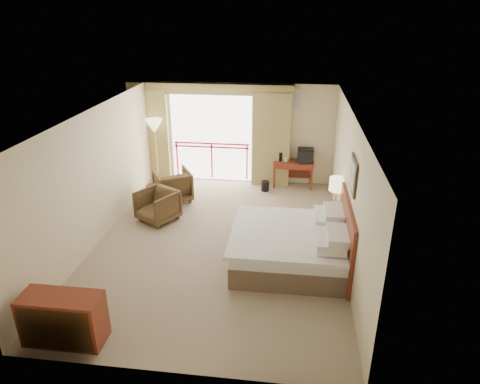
# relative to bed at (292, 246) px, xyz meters

# --- Properties ---
(floor) EXTENTS (7.00, 7.00, 0.00)m
(floor) POSITION_rel_bed_xyz_m (-1.50, 0.60, -0.38)
(floor) COLOR gray
(floor) RESTS_ON ground
(ceiling) EXTENTS (7.00, 7.00, 0.00)m
(ceiling) POSITION_rel_bed_xyz_m (-1.50, 0.60, 2.32)
(ceiling) COLOR white
(ceiling) RESTS_ON wall_back
(wall_back) EXTENTS (5.00, 0.00, 5.00)m
(wall_back) POSITION_rel_bed_xyz_m (-1.50, 4.10, 0.97)
(wall_back) COLOR beige
(wall_back) RESTS_ON ground
(wall_front) EXTENTS (5.00, 0.00, 5.00)m
(wall_front) POSITION_rel_bed_xyz_m (-1.50, -2.90, 0.97)
(wall_front) COLOR beige
(wall_front) RESTS_ON ground
(wall_left) EXTENTS (0.00, 7.00, 7.00)m
(wall_left) POSITION_rel_bed_xyz_m (-4.00, 0.60, 0.97)
(wall_left) COLOR beige
(wall_left) RESTS_ON ground
(wall_right) EXTENTS (0.00, 7.00, 7.00)m
(wall_right) POSITION_rel_bed_xyz_m (1.00, 0.60, 0.97)
(wall_right) COLOR beige
(wall_right) RESTS_ON ground
(balcony_door) EXTENTS (2.40, 0.00, 2.40)m
(balcony_door) POSITION_rel_bed_xyz_m (-2.30, 4.08, 0.82)
(balcony_door) COLOR white
(balcony_door) RESTS_ON wall_back
(balcony_railing) EXTENTS (2.09, 0.03, 1.02)m
(balcony_railing) POSITION_rel_bed_xyz_m (-2.30, 4.06, 0.44)
(balcony_railing) COLOR red
(balcony_railing) RESTS_ON wall_back
(curtain_left) EXTENTS (1.00, 0.26, 2.50)m
(curtain_left) POSITION_rel_bed_xyz_m (-3.95, 3.95, 0.87)
(curtain_left) COLOR olive
(curtain_left) RESTS_ON wall_back
(curtain_right) EXTENTS (1.00, 0.26, 2.50)m
(curtain_right) POSITION_rel_bed_xyz_m (-0.65, 3.95, 0.87)
(curtain_right) COLOR olive
(curtain_right) RESTS_ON wall_back
(valance) EXTENTS (4.40, 0.22, 0.28)m
(valance) POSITION_rel_bed_xyz_m (-2.30, 3.98, 2.17)
(valance) COLOR olive
(valance) RESTS_ON wall_back
(hvac_vent) EXTENTS (0.50, 0.04, 0.50)m
(hvac_vent) POSITION_rel_bed_xyz_m (-0.20, 4.07, 1.97)
(hvac_vent) COLOR silver
(hvac_vent) RESTS_ON wall_back
(bed) EXTENTS (2.13, 2.06, 0.97)m
(bed) POSITION_rel_bed_xyz_m (0.00, 0.00, 0.00)
(bed) COLOR brown
(bed) RESTS_ON floor
(headboard) EXTENTS (0.06, 2.10, 1.30)m
(headboard) POSITION_rel_bed_xyz_m (0.96, 0.00, 0.27)
(headboard) COLOR maroon
(headboard) RESTS_ON wall_right
(framed_art) EXTENTS (0.04, 0.72, 0.60)m
(framed_art) POSITION_rel_bed_xyz_m (0.97, 0.00, 1.47)
(framed_art) COLOR black
(framed_art) RESTS_ON wall_right
(nightstand) EXTENTS (0.44, 0.52, 0.61)m
(nightstand) POSITION_rel_bed_xyz_m (0.89, 1.38, -0.07)
(nightstand) COLOR maroon
(nightstand) RESTS_ON floor
(table_lamp) EXTENTS (0.34, 0.34, 0.60)m
(table_lamp) POSITION_rel_bed_xyz_m (0.89, 1.43, 0.70)
(table_lamp) COLOR tan
(table_lamp) RESTS_ON nightstand
(phone) EXTENTS (0.19, 0.15, 0.08)m
(phone) POSITION_rel_bed_xyz_m (0.84, 1.23, 0.27)
(phone) COLOR black
(phone) RESTS_ON nightstand
(desk) EXTENTS (1.08, 0.52, 0.70)m
(desk) POSITION_rel_bed_xyz_m (-0.03, 3.90, 0.17)
(desk) COLOR maroon
(desk) RESTS_ON floor
(tv) EXTENTS (0.41, 0.33, 0.38)m
(tv) POSITION_rel_bed_xyz_m (0.27, 3.85, 0.51)
(tv) COLOR black
(tv) RESTS_ON desk
(coffee_maker) EXTENTS (0.14, 0.14, 0.25)m
(coffee_maker) POSITION_rel_bed_xyz_m (-0.38, 3.85, 0.45)
(coffee_maker) COLOR black
(coffee_maker) RESTS_ON desk
(cup) EXTENTS (0.08, 0.08, 0.11)m
(cup) POSITION_rel_bed_xyz_m (-0.23, 3.80, 0.38)
(cup) COLOR white
(cup) RESTS_ON desk
(wastebasket) EXTENTS (0.23, 0.23, 0.27)m
(wastebasket) POSITION_rel_bed_xyz_m (-0.75, 3.42, -0.24)
(wastebasket) COLOR black
(wastebasket) RESTS_ON floor
(armchair_far) EXTENTS (1.16, 1.17, 0.79)m
(armchair_far) POSITION_rel_bed_xyz_m (-3.01, 2.54, -0.38)
(armchair_far) COLOR #47321B
(armchair_far) RESTS_ON floor
(armchair_near) EXTENTS (1.08, 1.09, 0.73)m
(armchair_near) POSITION_rel_bed_xyz_m (-3.05, 1.40, -0.38)
(armchair_near) COLOR #47321B
(armchair_near) RESTS_ON floor
(side_table) EXTENTS (0.52, 0.52, 0.56)m
(side_table) POSITION_rel_bed_xyz_m (-3.27, 2.04, 0.01)
(side_table) COLOR black
(side_table) RESTS_ON floor
(book) EXTENTS (0.23, 0.25, 0.02)m
(book) POSITION_rel_bed_xyz_m (-3.27, 2.04, 0.19)
(book) COLOR white
(book) RESTS_ON side_table
(floor_lamp) EXTENTS (0.46, 0.46, 1.80)m
(floor_lamp) POSITION_rel_bed_xyz_m (-3.72, 3.58, 1.18)
(floor_lamp) COLOR tan
(floor_lamp) RESTS_ON floor
(dresser) EXTENTS (1.16, 0.49, 0.77)m
(dresser) POSITION_rel_bed_xyz_m (-3.24, -2.49, 0.01)
(dresser) COLOR maroon
(dresser) RESTS_ON floor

